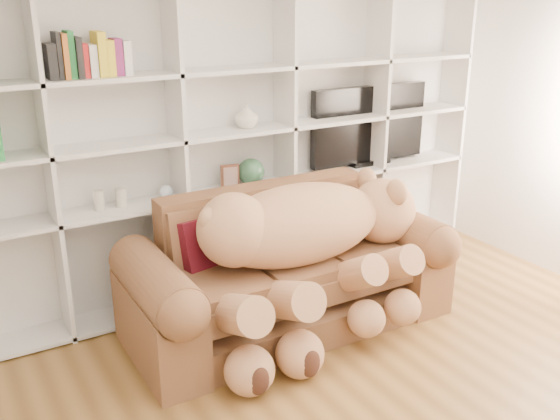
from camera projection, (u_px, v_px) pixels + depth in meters
wall_back at (221, 120)px, 4.74m from camera, size 5.00×0.02×2.70m
bookshelf at (200, 133)px, 4.53m from camera, size 4.43×0.35×2.40m
sofa at (287, 277)px, 4.43m from camera, size 2.27×0.98×0.96m
teddy_bear at (307, 243)px, 4.19m from camera, size 1.86×0.98×1.08m
throw_pillow at (206, 244)px, 4.20m from camera, size 0.40×0.28×0.39m
tv at (369, 126)px, 5.29m from camera, size 1.13×0.18×0.67m
picture_frame at (230, 176)px, 4.70m from camera, size 0.14×0.06×0.18m
green_vase at (251, 172)px, 4.78m from camera, size 0.21×0.21×0.21m
figurine_tall at (99, 200)px, 4.24m from camera, size 0.08×0.08×0.14m
figurine_short at (121, 197)px, 4.31m from camera, size 0.10×0.10×0.13m
snow_globe at (166, 192)px, 4.47m from camera, size 0.10×0.10×0.10m
shelf_vase at (247, 116)px, 4.62m from camera, size 0.19×0.19×0.18m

